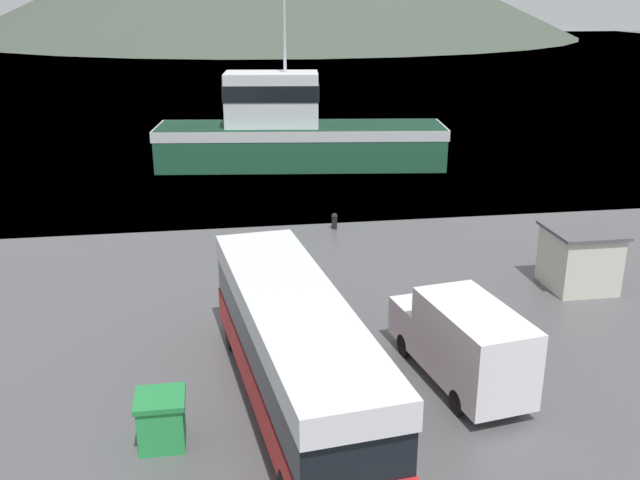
{
  "coord_description": "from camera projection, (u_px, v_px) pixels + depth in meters",
  "views": [
    {
      "loc": [
        -3.82,
        -8.95,
        10.85
      ],
      "look_at": [
        0.12,
        16.23,
        2.0
      ],
      "focal_mm": 40.0,
      "sensor_mm": 36.0,
      "label": 1
    }
  ],
  "objects": [
    {
      "name": "small_boat",
      "position": [
        209.0,
        130.0,
        57.06
      ],
      "size": [
        5.98,
        2.44,
        0.91
      ],
      "rotation": [
        0.0,
        0.0,
        4.83
      ],
      "color": "#1E5138",
      "rests_on": "water_surface"
    },
    {
      "name": "dock_kiosk",
      "position": [
        579.0,
        258.0,
        27.41
      ],
      "size": [
        2.56,
        2.66,
        2.38
      ],
      "color": "beige",
      "rests_on": "ground"
    },
    {
      "name": "storage_bin",
      "position": [
        161.0,
        420.0,
        17.91
      ],
      "size": [
        1.24,
        1.24,
        1.37
      ],
      "color": "green",
      "rests_on": "ground"
    },
    {
      "name": "tour_bus",
      "position": [
        294.0,
        346.0,
        19.17
      ],
      "size": [
        3.86,
        11.41,
        3.3
      ],
      "rotation": [
        0.0,
        0.0,
        0.12
      ],
      "color": "red",
      "rests_on": "ground"
    },
    {
      "name": "water_surface",
      "position": [
        224.0,
        49.0,
        147.2
      ],
      "size": [
        240.0,
        240.0,
        0.0
      ],
      "primitive_type": "plane",
      "color": "slate",
      "rests_on": "ground"
    },
    {
      "name": "fishing_boat",
      "position": [
        294.0,
        132.0,
        46.58
      ],
      "size": [
        19.16,
        6.94,
        10.65
      ],
      "rotation": [
        0.0,
        0.0,
        4.59
      ],
      "color": "#1E5138",
      "rests_on": "water_surface"
    },
    {
      "name": "delivery_van",
      "position": [
        463.0,
        341.0,
        20.56
      ],
      "size": [
        2.83,
        5.89,
        2.58
      ],
      "rotation": [
        0.0,
        0.0,
        0.16
      ],
      "color": "silver",
      "rests_on": "ground"
    },
    {
      "name": "mooring_bollard",
      "position": [
        334.0,
        220.0,
        34.54
      ],
      "size": [
        0.31,
        0.31,
        0.79
      ],
      "color": "black",
      "rests_on": "ground"
    }
  ]
}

